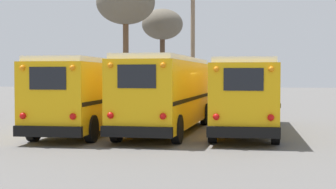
# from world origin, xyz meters

# --- Properties ---
(ground_plane) EXTENTS (160.00, 160.00, 0.00)m
(ground_plane) POSITION_xyz_m (0.00, 0.00, 0.00)
(ground_plane) COLOR #5B5956
(school_bus_0) EXTENTS (2.48, 10.34, 3.06)m
(school_bus_0) POSITION_xyz_m (-3.23, -0.05, 1.67)
(school_bus_0) COLOR #EAAA0F
(school_bus_0) RESTS_ON ground
(school_bus_1) EXTENTS (2.87, 9.84, 3.14)m
(school_bus_1) POSITION_xyz_m (-0.00, -0.15, 1.71)
(school_bus_1) COLOR #EAAA0F
(school_bus_1) RESTS_ON ground
(school_bus_2) EXTENTS (2.46, 10.44, 3.01)m
(school_bus_2) POSITION_xyz_m (3.23, 0.55, 1.66)
(school_bus_2) COLOR #EAAA0F
(school_bus_2) RESTS_ON ground
(utility_pole) EXTENTS (1.80, 0.27, 9.37)m
(utility_pole) POSITION_xyz_m (-0.21, 11.56, 4.86)
(utility_pole) COLOR #75604C
(utility_pole) RESTS_ON ground
(bare_tree_0) EXTENTS (3.24, 3.24, 7.63)m
(bare_tree_0) POSITION_xyz_m (-3.42, 18.78, 6.29)
(bare_tree_0) COLOR #473323
(bare_tree_0) RESTS_ON ground
(bare_tree_1) EXTENTS (4.02, 4.02, 8.88)m
(bare_tree_1) POSITION_xyz_m (-4.99, 13.03, 7.29)
(bare_tree_1) COLOR brown
(bare_tree_1) RESTS_ON ground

